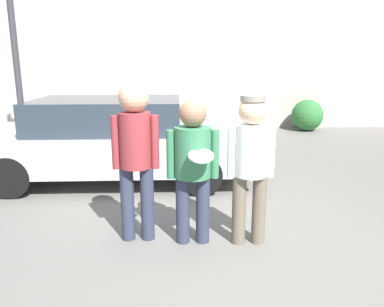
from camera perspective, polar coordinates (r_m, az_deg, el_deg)
The scene contains 7 objects.
ground_plane at distance 4.40m, azimuth 3.38°, elevation -12.65°, with size 56.00×56.00×0.00m, color #66635E.
storefront_building at distance 11.44m, azimuth -0.28°, elevation 14.60°, with size 24.00×0.22×4.23m.
person_left at distance 4.06m, azimuth -8.61°, elevation 0.77°, with size 0.51×0.34×1.76m.
person_middle_with_frisbee at distance 3.97m, azimuth 0.13°, elevation -1.03°, with size 0.56×0.59×1.58m.
person_right at distance 3.99m, azimuth 8.96°, elevation -0.67°, with size 0.51×0.34×1.63m.
parked_car_near at distance 6.46m, azimuth -11.89°, elevation 2.17°, with size 4.56×1.95×1.37m.
shrub at distance 11.54m, azimuth 17.15°, elevation 5.58°, with size 0.91×0.91×0.91m.
Camera 1 is at (-0.41, -3.92, 1.94)m, focal length 35.00 mm.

